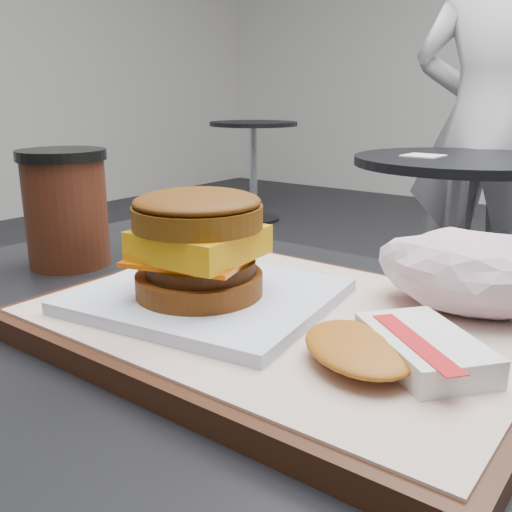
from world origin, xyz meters
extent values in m
cube|color=black|center=(0.00, 0.00, 0.75)|extent=(0.80, 0.60, 0.04)
cube|color=black|center=(0.03, 0.06, 0.78)|extent=(0.38, 0.28, 0.02)
cube|color=beige|center=(0.03, 0.06, 0.79)|extent=(0.36, 0.26, 0.00)
cube|color=white|center=(-0.03, 0.04, 0.80)|extent=(0.21, 0.20, 0.01)
cylinder|color=#68330E|center=(-0.03, 0.03, 0.81)|extent=(0.11, 0.11, 0.02)
cylinder|color=#341807|center=(-0.03, 0.03, 0.82)|extent=(0.10, 0.10, 0.01)
cube|color=#EC5E08|center=(-0.04, 0.03, 0.83)|extent=(0.11, 0.11, 0.00)
cube|color=#ECAE0E|center=(-0.03, 0.03, 0.84)|extent=(0.09, 0.09, 0.02)
cylinder|color=brown|center=(-0.03, 0.03, 0.86)|extent=(0.11, 0.11, 0.02)
ellipsoid|color=#67380E|center=(-0.03, 0.03, 0.87)|extent=(0.11, 0.11, 0.02)
cube|color=silver|center=(0.15, 0.04, 0.80)|extent=(0.10, 0.10, 0.02)
cube|color=red|center=(0.15, 0.02, 0.81)|extent=(0.08, 0.07, 0.00)
ellipsoid|color=#B96C1D|center=(0.12, 0.01, 0.80)|extent=(0.11, 0.10, 0.01)
cylinder|color=#431C10|center=(-0.27, 0.08, 0.83)|extent=(0.09, 0.09, 0.12)
cylinder|color=black|center=(-0.27, 0.08, 0.89)|extent=(0.09, 0.09, 0.01)
cylinder|color=black|center=(-0.35, 1.65, 0.01)|extent=(0.44, 0.44, 0.02)
cylinder|color=#A5A5AA|center=(-0.35, 1.65, 0.37)|extent=(0.07, 0.07, 0.70)
cylinder|color=black|center=(-0.35, 1.65, 0.73)|extent=(0.70, 0.70, 0.03)
cube|color=white|center=(-0.46, 1.60, 0.75)|extent=(0.12, 0.12, 0.00)
imported|color=silver|center=(-0.41, 2.12, 0.83)|extent=(0.64, 0.45, 1.66)
cylinder|color=black|center=(-2.40, 3.20, 0.01)|extent=(0.40, 0.40, 0.02)
cylinder|color=#A5A5AA|center=(-2.40, 3.20, 0.37)|extent=(0.06, 0.06, 0.70)
cylinder|color=black|center=(-2.40, 3.20, 0.73)|extent=(0.66, 0.66, 0.03)
camera|label=1|loc=(0.26, -0.28, 0.95)|focal=40.00mm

